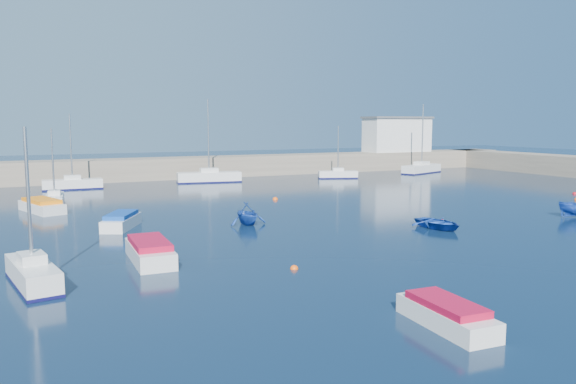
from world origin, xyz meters
name	(u,v)px	position (x,y,z in m)	size (l,w,h in m)	color
ground	(451,248)	(0.00, 0.00, 0.00)	(220.00, 220.00, 0.00)	#0C1F36
back_wall	(206,167)	(0.00, 46.00, 1.30)	(96.00, 4.50, 2.60)	#7B705E
right_arm	(538,163)	(44.00, 32.00, 1.30)	(4.50, 32.00, 2.60)	#7B705E
harbor_office	(397,135)	(30.00, 46.00, 5.10)	(10.00, 4.00, 5.00)	silver
sailboat_1	(33,273)	(-21.33, 1.93, 0.57)	(2.22, 5.19, 6.79)	silver
sailboat_3	(55,200)	(-19.17, 26.73, 0.53)	(1.83, 4.97, 6.54)	silver
sailboat_5	(73,184)	(-16.81, 38.75, 0.59)	(5.98, 1.80, 7.89)	silver
sailboat_6	(209,177)	(-1.66, 39.49, 0.67)	(7.62, 3.18, 9.70)	silver
sailboat_7	(338,174)	(14.43, 37.01, 0.53)	(5.07, 2.96, 6.58)	silver
sailboat_8	(422,168)	(28.78, 38.48, 0.64)	(7.48, 4.50, 9.48)	silver
motorboat_0	(150,251)	(-15.91, 4.13, 0.53)	(1.90, 5.05, 1.12)	silver
motorboat_1	(121,221)	(-15.74, 14.01, 0.49)	(3.22, 4.45, 1.04)	silver
motorboat_2	(42,206)	(-20.27, 23.65, 0.50)	(3.38, 5.47, 1.06)	silver
motorboat_3	(447,314)	(-8.64, -9.49, 0.44)	(1.62, 4.10, 0.94)	silver
dinghy_center	(438,223)	(3.16, 4.82, 0.37)	(2.52, 3.53, 0.73)	#173FA1
dinghy_left	(247,214)	(-7.71, 11.65, 0.77)	(2.51, 2.91, 1.53)	#173FA1
buoy_0	(294,269)	(-9.99, -0.38, 0.00)	(0.39, 0.39, 0.39)	#FF540D
buoy_1	(442,223)	(4.90, 6.46, 0.00)	(0.48, 0.48, 0.48)	#B90D15
buoy_3	(275,200)	(-0.81, 22.33, 0.00)	(0.49, 0.49, 0.49)	#FF540D
buoy_4	(575,194)	(27.40, 13.34, 0.00)	(0.42, 0.42, 0.42)	#B90D15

